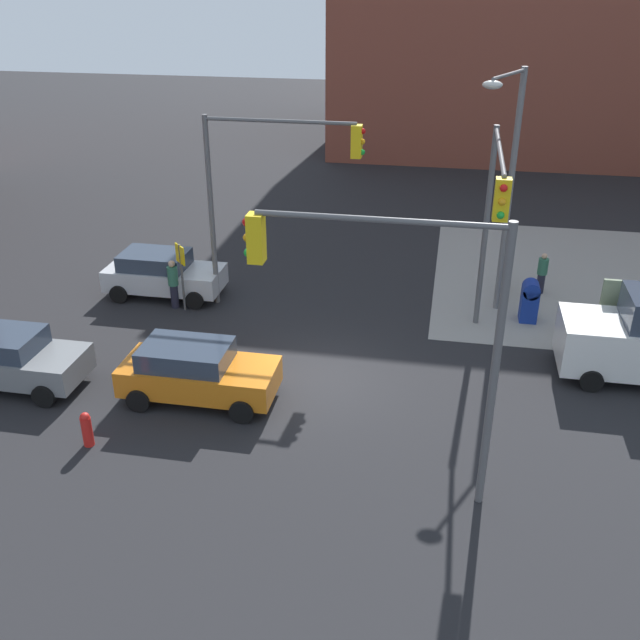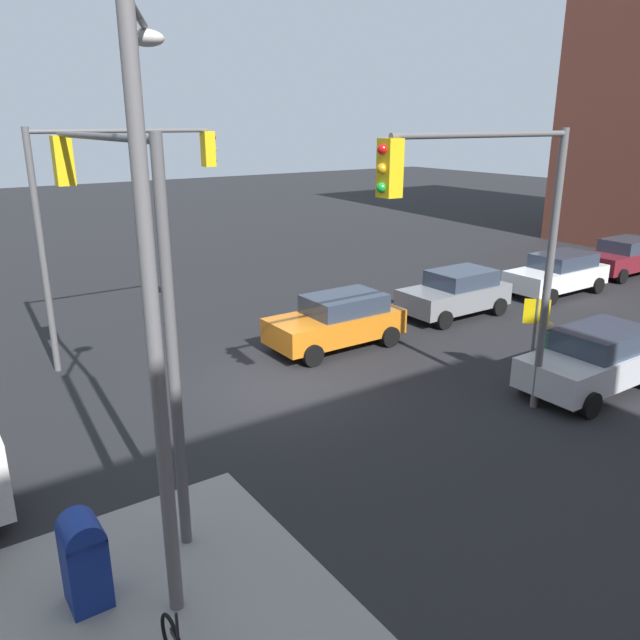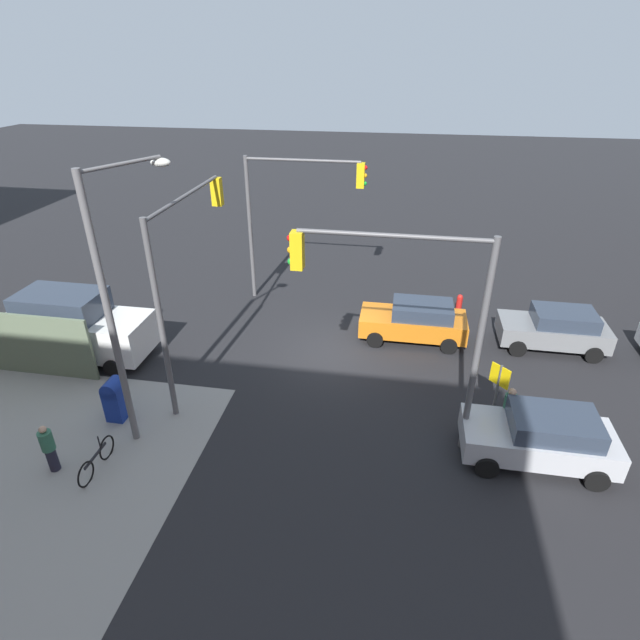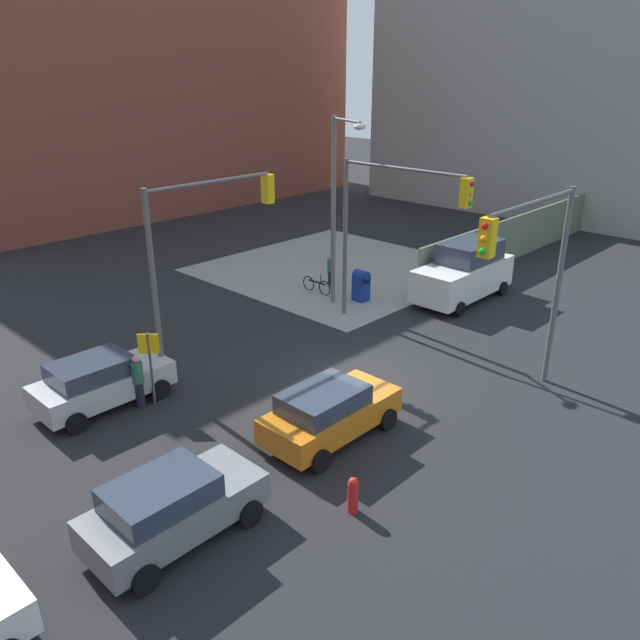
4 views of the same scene
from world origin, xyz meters
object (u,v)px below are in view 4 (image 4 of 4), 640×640
at_px(smokestack, 314,82).
at_px(pedestrian_crossing, 138,380).
at_px(traffic_signal_se_corner, 534,261).
at_px(hatchback_gray, 172,507).
at_px(street_lamp_corner, 337,199).
at_px(van_white_delivery, 464,272).
at_px(traffic_signal_nw_corner, 203,238).
at_px(traffic_signal_ne_corner, 390,214).
at_px(mailbox_blue, 361,284).
at_px(fire_hydrant, 353,494).
at_px(coupe_orange, 330,412).
at_px(bicycle_leaning_on_fence, 317,285).
at_px(pedestrian_waiting, 331,270).
at_px(coupe_silver, 101,381).

distance_m(smokestack, pedestrian_crossing, 44.20).
height_order(traffic_signal_se_corner, hatchback_gray, traffic_signal_se_corner).
distance_m(street_lamp_corner, van_white_delivery, 6.74).
relative_size(traffic_signal_nw_corner, traffic_signal_ne_corner, 1.00).
relative_size(van_white_delivery, pedestrian_crossing, 3.11).
relative_size(smokestack, mailbox_blue, 12.02).
relative_size(traffic_signal_se_corner, fire_hydrant, 6.91).
bearing_deg(coupe_orange, bicycle_leaning_on_fence, 45.61).
bearing_deg(bicycle_leaning_on_fence, smokestack, 44.31).
xyz_separation_m(mailbox_blue, van_white_delivery, (3.36, -3.20, 0.52)).
bearing_deg(smokestack, pedestrian_waiting, -134.44).
distance_m(van_white_delivery, pedestrian_waiting, 6.26).
relative_size(coupe_silver, van_white_delivery, 0.77).
height_order(smokestack, traffic_signal_nw_corner, smokestack).
bearing_deg(smokestack, street_lamp_corner, -134.26).
bearing_deg(coupe_orange, traffic_signal_se_corner, -27.25).
relative_size(fire_hydrant, van_white_delivery, 0.17).
relative_size(traffic_signal_nw_corner, pedestrian_waiting, 4.23).
bearing_deg(pedestrian_waiting, mailbox_blue, 96.17).
relative_size(traffic_signal_ne_corner, street_lamp_corner, 0.81).
relative_size(hatchback_gray, pedestrian_waiting, 2.62).
xyz_separation_m(coupe_silver, pedestrian_crossing, (0.76, -0.91, 0.06)).
height_order(smokestack, fire_hydrant, smokestack).
bearing_deg(traffic_signal_se_corner, pedestrian_waiting, 70.17).
distance_m(traffic_signal_ne_corner, fire_hydrant, 12.23).
bearing_deg(hatchback_gray, coupe_orange, 2.77).
height_order(traffic_signal_ne_corner, pedestrian_crossing, traffic_signal_ne_corner).
bearing_deg(street_lamp_corner, traffic_signal_ne_corner, -99.78).
distance_m(traffic_signal_se_corner, pedestrian_crossing, 12.32).
bearing_deg(traffic_signal_se_corner, fire_hydrant, 177.71).
xyz_separation_m(traffic_signal_nw_corner, traffic_signal_se_corner, (5.03, -9.00, 0.00)).
xyz_separation_m(coupe_orange, pedestrian_waiting, (9.85, 9.04, -0.05)).
relative_size(pedestrian_crossing, pedestrian_waiting, 1.13).
xyz_separation_m(traffic_signal_nw_corner, pedestrian_crossing, (-3.28, -0.70, -3.71)).
bearing_deg(smokestack, van_white_delivery, -124.53).
bearing_deg(fire_hydrant, smokestack, 45.20).
distance_m(traffic_signal_ne_corner, van_white_delivery, 6.10).
bearing_deg(van_white_delivery, pedestrian_crossing, 172.58).
relative_size(coupe_orange, hatchback_gray, 1.04).
relative_size(traffic_signal_ne_corner, pedestrian_crossing, 3.74).
distance_m(smokestack, traffic_signal_se_corner, 43.66).
bearing_deg(coupe_silver, bicycle_leaning_on_fence, 11.57).
bearing_deg(pedestrian_waiting, traffic_signal_ne_corner, 86.00).
relative_size(hatchback_gray, bicycle_leaning_on_fence, 2.30).
height_order(coupe_silver, bicycle_leaning_on_fence, coupe_silver).
bearing_deg(traffic_signal_ne_corner, pedestrian_waiting, 65.79).
bearing_deg(mailbox_blue, van_white_delivery, -43.61).
distance_m(coupe_orange, pedestrian_crossing, 6.09).
bearing_deg(hatchback_gray, van_white_delivery, 11.62).
height_order(traffic_signal_nw_corner, coupe_orange, traffic_signal_nw_corner).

